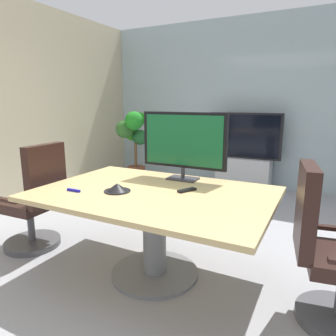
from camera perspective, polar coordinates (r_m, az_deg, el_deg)
name	(u,v)px	position (r m, az deg, el deg)	size (l,w,h in m)	color
ground_plane	(165,264)	(3.01, -0.62, -17.40)	(7.40, 7.40, 0.00)	#99999E
wall_back_glass_partition	(250,104)	(5.64, 15.03, 11.42)	(5.43, 0.10, 2.89)	#9EB2B7
conference_table	(154,212)	(2.62, -2.53, -8.14)	(1.92, 1.30, 0.76)	tan
office_chair_left	(36,206)	(3.41, -23.33, -6.41)	(0.60, 0.58, 1.09)	#4C4C51
office_chair_right	(329,259)	(2.40, 27.78, -14.79)	(0.63, 0.61, 1.09)	#4C4C51
tv_monitor	(184,142)	(2.88, 2.92, 4.82)	(0.84, 0.18, 0.64)	#333338
wall_display_unit	(244,164)	(5.39, 13.85, 0.69)	(1.20, 0.36, 1.31)	#B7BABC
potted_plant	(134,139)	(5.67, -6.42, 5.43)	(0.57, 0.62, 1.32)	brown
conference_phone	(117,188)	(2.58, -9.42, -3.65)	(0.22, 0.22, 0.07)	black
remote_control	(187,190)	(2.56, 3.54, -4.13)	(0.05, 0.17, 0.02)	black
whiteboard_marker	(74,190)	(2.67, -17.12, -3.98)	(0.13, 0.02, 0.02)	#1919A5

